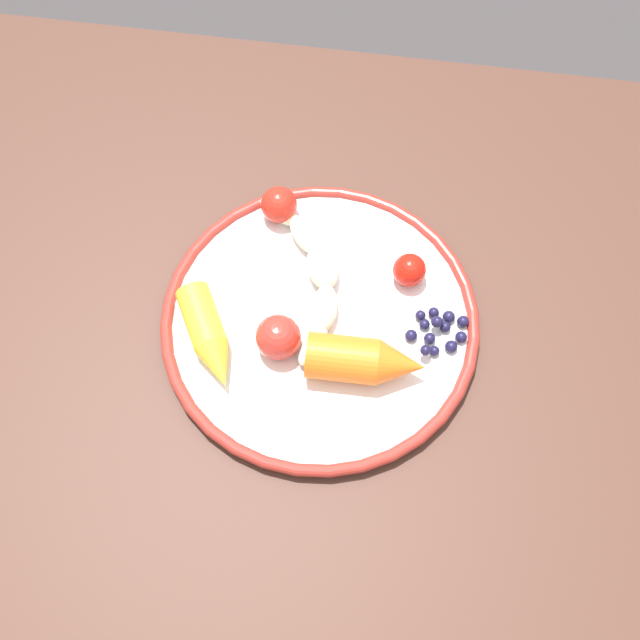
{
  "coord_description": "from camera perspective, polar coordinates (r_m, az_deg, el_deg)",
  "views": [
    {
      "loc": [
        0.01,
        0.33,
        1.43
      ],
      "look_at": [
        0.06,
        0.01,
        0.74
      ],
      "focal_mm": 44.08,
      "sensor_mm": 36.0,
      "label": 1
    }
  ],
  "objects": [
    {
      "name": "ground_plane",
      "position": [
        1.47,
        2.4,
        -12.64
      ],
      "size": [
        6.0,
        6.0,
        0.0
      ],
      "primitive_type": "plane",
      "color": "#373435"
    },
    {
      "name": "dining_table",
      "position": [
        0.86,
        3.99,
        -3.35
      ],
      "size": [
        1.06,
        0.7,
        0.73
      ],
      "color": "#452A20",
      "rests_on": "ground_plane"
    },
    {
      "name": "plate",
      "position": [
        0.76,
        -0.0,
        -0.09
      ],
      "size": [
        0.31,
        0.31,
        0.02
      ],
      "color": "silver",
      "rests_on": "dining_table"
    },
    {
      "name": "banana",
      "position": [
        0.77,
        -0.55,
        3.65
      ],
      "size": [
        0.1,
        0.19,
        0.03
      ],
      "color": "beige",
      "rests_on": "plate"
    },
    {
      "name": "carrot_orange",
      "position": [
        0.72,
        3.34,
        -2.99
      ],
      "size": [
        0.11,
        0.05,
        0.04
      ],
      "color": "orange",
      "rests_on": "plate"
    },
    {
      "name": "carrot_yellow",
      "position": [
        0.74,
        -8.12,
        -1.23
      ],
      "size": [
        0.08,
        0.11,
        0.03
      ],
      "color": "yellow",
      "rests_on": "plate"
    },
    {
      "name": "blueberry_pile",
      "position": [
        0.75,
        8.62,
        -0.75
      ],
      "size": [
        0.06,
        0.05,
        0.02
      ],
      "color": "#191638",
      "rests_on": "plate"
    },
    {
      "name": "tomato_near",
      "position": [
        0.77,
        6.51,
        3.63
      ],
      "size": [
        0.03,
        0.03,
        0.03
      ],
      "primitive_type": "sphere",
      "color": "red",
      "rests_on": "plate"
    },
    {
      "name": "tomato_mid",
      "position": [
        0.8,
        -3.0,
        8.36
      ],
      "size": [
        0.04,
        0.04,
        0.04
      ],
      "primitive_type": "sphere",
      "color": "red",
      "rests_on": "plate"
    },
    {
      "name": "tomato_far",
      "position": [
        0.73,
        -3.05,
        -1.25
      ],
      "size": [
        0.04,
        0.04,
        0.04
      ],
      "primitive_type": "sphere",
      "color": "red",
      "rests_on": "plate"
    }
  ]
}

